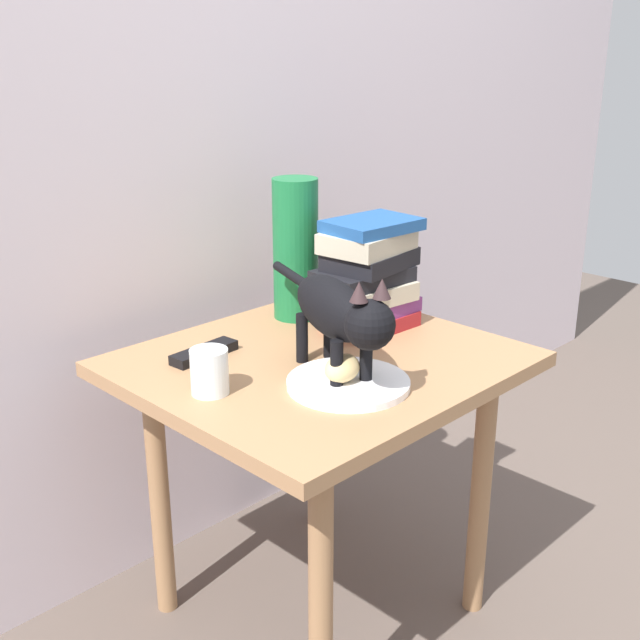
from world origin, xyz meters
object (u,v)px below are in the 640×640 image
object	(u,v)px
bread_roll	(342,368)
cat	(339,312)
book_stack	(368,275)
green_vase	(296,249)
side_table	(320,397)
tv_remote	(204,353)
plate	(348,383)
candle_jar	(210,374)

from	to	relation	value
bread_roll	cat	xyz separation A→B (m)	(0.03, 0.04, 0.09)
book_stack	green_vase	distance (m)	0.18
cat	bread_roll	bearing A→B (deg)	-127.39
side_table	tv_remote	world-z (taller)	tv_remote
plate	green_vase	size ratio (longest dim) A/B	0.72
candle_jar	tv_remote	size ratio (longest dim) A/B	0.57
green_vase	side_table	bearing A→B (deg)	-122.84
side_table	book_stack	distance (m)	0.29
cat	book_stack	size ratio (longest dim) A/B	1.84
bread_roll	tv_remote	distance (m)	0.32
green_vase	tv_remote	bearing A→B (deg)	-170.62
bread_roll	tv_remote	bearing A→B (deg)	106.36
book_stack	green_vase	xyz separation A→B (m)	(-0.06, 0.17, 0.04)
side_table	bread_roll	xyz separation A→B (m)	(-0.08, -0.13, 0.13)
plate	candle_jar	size ratio (longest dim) A/B	2.71
cat	tv_remote	distance (m)	0.31
book_stack	candle_jar	size ratio (longest dim) A/B	2.90
bread_roll	green_vase	world-z (taller)	green_vase
tv_remote	side_table	bearing A→B (deg)	-49.61
bread_roll	cat	distance (m)	0.10
plate	book_stack	xyz separation A→B (m)	(0.26, 0.19, 0.12)
book_stack	tv_remote	xyz separation A→B (m)	(-0.36, 0.12, -0.11)
side_table	green_vase	xyz separation A→B (m)	(0.14, 0.22, 0.25)
cat	candle_jar	bearing A→B (deg)	151.02
plate	book_stack	size ratio (longest dim) A/B	0.94
book_stack	tv_remote	distance (m)	0.40
green_vase	candle_jar	world-z (taller)	green_vase
tv_remote	cat	bearing A→B (deg)	-70.95
plate	green_vase	distance (m)	0.44
side_table	plate	size ratio (longest dim) A/B	3.17
plate	candle_jar	world-z (taller)	candle_jar
plate	cat	world-z (taller)	cat
book_stack	green_vase	world-z (taller)	green_vase
book_stack	plate	bearing A→B (deg)	-144.43
tv_remote	bread_roll	bearing A→B (deg)	-78.16
bread_roll	green_vase	distance (m)	0.43
cat	candle_jar	world-z (taller)	cat
candle_jar	tv_remote	xyz separation A→B (m)	(0.10, 0.15, -0.03)
book_stack	candle_jar	world-z (taller)	book_stack
candle_jar	tv_remote	distance (m)	0.18
side_table	bread_roll	world-z (taller)	bread_roll
green_vase	tv_remote	distance (m)	0.35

